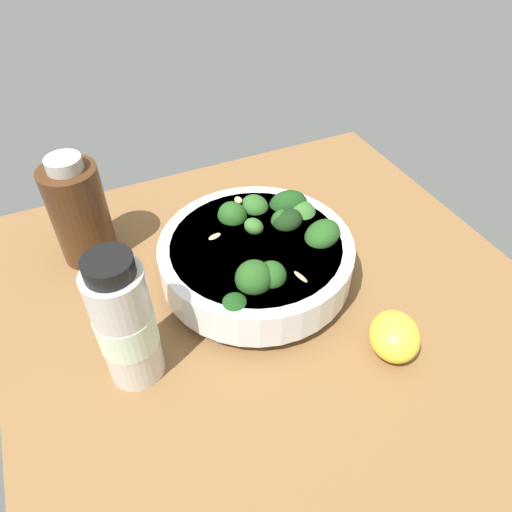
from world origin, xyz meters
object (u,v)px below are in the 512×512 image
(bowl_of_broccoli, at_px, (259,254))
(lemon_wedge, at_px, (394,336))
(bottle_tall, at_px, (125,324))
(bottle_short, at_px, (79,213))

(bowl_of_broccoli, relative_size, lemon_wedge, 3.75)
(bowl_of_broccoli, xyz_separation_m, bottle_tall, (-0.07, 0.17, 0.03))
(bowl_of_broccoli, distance_m, bottle_tall, 0.19)
(bowl_of_broccoli, distance_m, bottle_short, 0.23)
(bottle_tall, relative_size, bottle_short, 1.09)
(bottle_short, bearing_deg, bottle_tall, -176.85)
(bottle_tall, xyz_separation_m, bottle_short, (0.20, 0.01, -0.01))
(lemon_wedge, bearing_deg, bottle_short, 42.42)
(lemon_wedge, height_order, bottle_tall, bottle_tall)
(lemon_wedge, relative_size, bottle_short, 0.42)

